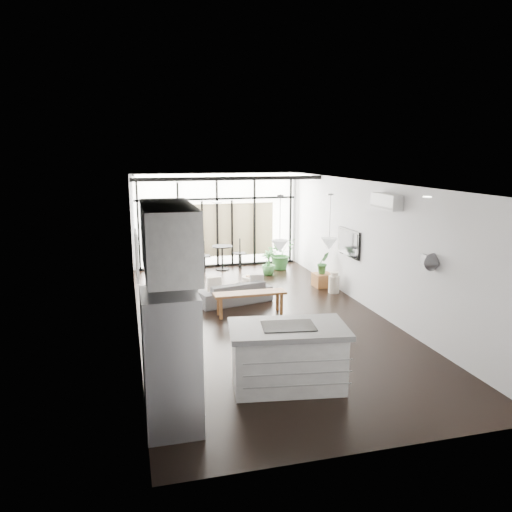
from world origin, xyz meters
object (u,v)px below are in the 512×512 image
island (288,356)px  pouf (251,283)px  sofa (234,289)px  tv (349,243)px  fridge (171,361)px  milk_can (334,282)px  console_bench (250,303)px

island → pouf: 5.27m
sofa → tv: tv is taller
fridge → pouf: fridge is taller
tv → milk_can: bearing=124.0°
pouf → tv: tv is taller
island → sofa: island is taller
island → fridge: 1.92m
fridge → console_bench: (2.01, 4.04, -0.63)m
tv → console_bench: bearing=-162.8°
console_bench → milk_can: size_ratio=2.93×
island → pouf: size_ratio=3.80×
console_bench → pouf: size_ratio=3.43×
sofa → tv: 2.93m
pouf → fridge: bearing=-112.9°
console_bench → fridge: bearing=-115.9°
sofa → console_bench: (0.14, -0.94, -0.09)m
sofa → fridge: bearing=55.6°
sofa → milk_can: (2.55, 0.18, -0.07)m
island → pouf: island is taller
fridge → pouf: size_ratio=3.91×
console_bench → tv: 2.94m
island → sofa: size_ratio=1.00×
sofa → tv: size_ratio=1.55×
console_bench → milk_can: 2.66m
sofa → pouf: (0.63, 0.91, -0.15)m
milk_can → tv: size_ratio=0.48×
fridge → console_bench: size_ratio=1.14×
island → tv: 5.14m
fridge → sofa: (1.86, 4.98, -0.54)m
sofa → milk_can: size_ratio=3.24×
milk_can → console_bench: bearing=-155.1°
pouf → island: bearing=-98.1°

